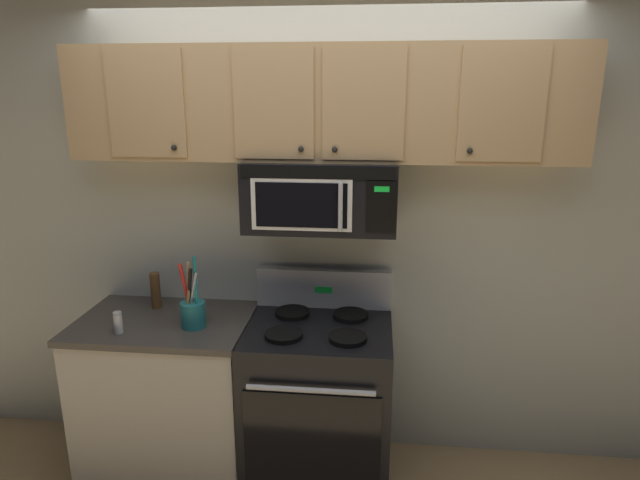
{
  "coord_description": "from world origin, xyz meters",
  "views": [
    {
      "loc": [
        0.28,
        -2.15,
        2.08
      ],
      "look_at": [
        0.0,
        0.49,
        1.35
      ],
      "focal_mm": 30.25,
      "sensor_mm": 36.0,
      "label": 1
    }
  ],
  "objects_px": {
    "utensil_crock_teal": "(193,310)",
    "salt_shaker": "(118,323)",
    "over_range_microwave": "(321,195)",
    "pepper_mill": "(156,290)",
    "stove_range": "(319,400)"
  },
  "relations": [
    {
      "from": "stove_range",
      "to": "over_range_microwave",
      "type": "bearing_deg",
      "value": 90.14
    },
    {
      "from": "utensil_crock_teal",
      "to": "salt_shaker",
      "type": "relative_size",
      "value": 3.36
    },
    {
      "from": "utensil_crock_teal",
      "to": "pepper_mill",
      "type": "bearing_deg",
      "value": 142.16
    },
    {
      "from": "utensil_crock_teal",
      "to": "pepper_mill",
      "type": "xyz_separation_m",
      "value": [
        -0.29,
        0.23,
        0.01
      ]
    },
    {
      "from": "over_range_microwave",
      "to": "pepper_mill",
      "type": "relative_size",
      "value": 3.71
    },
    {
      "from": "salt_shaker",
      "to": "pepper_mill",
      "type": "bearing_deg",
      "value": 80.0
    },
    {
      "from": "salt_shaker",
      "to": "stove_range",
      "type": "bearing_deg",
      "value": 10.3
    },
    {
      "from": "over_range_microwave",
      "to": "salt_shaker",
      "type": "relative_size",
      "value": 6.73
    },
    {
      "from": "over_range_microwave",
      "to": "utensil_crock_teal",
      "type": "relative_size",
      "value": 2.0
    },
    {
      "from": "over_range_microwave",
      "to": "utensil_crock_teal",
      "type": "height_order",
      "value": "over_range_microwave"
    },
    {
      "from": "stove_range",
      "to": "salt_shaker",
      "type": "height_order",
      "value": "stove_range"
    },
    {
      "from": "over_range_microwave",
      "to": "salt_shaker",
      "type": "xyz_separation_m",
      "value": [
        -1.0,
        -0.3,
        -0.62
      ]
    },
    {
      "from": "salt_shaker",
      "to": "pepper_mill",
      "type": "relative_size",
      "value": 0.55
    },
    {
      "from": "stove_range",
      "to": "pepper_mill",
      "type": "xyz_separation_m",
      "value": [
        -0.94,
        0.16,
        0.53
      ]
    },
    {
      "from": "utensil_crock_teal",
      "to": "over_range_microwave",
      "type": "bearing_deg",
      "value": 15.89
    }
  ]
}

